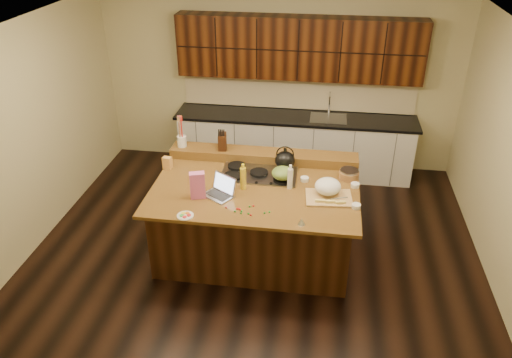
# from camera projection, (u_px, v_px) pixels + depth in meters

# --- Properties ---
(room) EXTENTS (5.52, 5.02, 2.72)m
(room) POSITION_uv_depth(u_px,v_px,m) (255.00, 154.00, 5.60)
(room) COLOR black
(room) RESTS_ON ground
(island) EXTENTS (2.40, 1.60, 0.92)m
(island) POSITION_uv_depth(u_px,v_px,m) (255.00, 219.00, 6.04)
(island) COLOR black
(island) RESTS_ON ground
(back_ledge) EXTENTS (2.40, 0.30, 0.12)m
(back_ledge) POSITION_uv_depth(u_px,v_px,m) (263.00, 156.00, 6.39)
(back_ledge) COLOR black
(back_ledge) RESTS_ON island
(cooktop) EXTENTS (0.92, 0.52, 0.05)m
(cooktop) POSITION_uv_depth(u_px,v_px,m) (259.00, 174.00, 6.06)
(cooktop) COLOR gray
(cooktop) RESTS_ON island
(back_counter) EXTENTS (3.70, 0.66, 2.40)m
(back_counter) POSITION_uv_depth(u_px,v_px,m) (296.00, 112.00, 7.66)
(back_counter) COLOR silver
(back_counter) RESTS_ON ground
(kettle) EXTENTS (0.29, 0.29, 0.22)m
(kettle) POSITION_uv_depth(u_px,v_px,m) (285.00, 160.00, 6.07)
(kettle) COLOR black
(kettle) RESTS_ON cooktop
(green_bowl) EXTENTS (0.34, 0.34, 0.14)m
(green_bowl) POSITION_uv_depth(u_px,v_px,m) (283.00, 173.00, 5.86)
(green_bowl) COLOR olive
(green_bowl) RESTS_ON cooktop
(laptop) EXTENTS (0.41, 0.39, 0.23)m
(laptop) POSITION_uv_depth(u_px,v_px,m) (221.00, 190.00, 5.64)
(laptop) COLOR #B7B7BC
(laptop) RESTS_ON island
(oil_bottle) EXTENTS (0.08, 0.08, 0.27)m
(oil_bottle) POSITION_uv_depth(u_px,v_px,m) (243.00, 178.00, 5.72)
(oil_bottle) COLOR yellow
(oil_bottle) RESTS_ON island
(vinegar_bottle) EXTENTS (0.08, 0.08, 0.25)m
(vinegar_bottle) POSITION_uv_depth(u_px,v_px,m) (290.00, 179.00, 5.74)
(vinegar_bottle) COLOR silver
(vinegar_bottle) RESTS_ON island
(wooden_tray) EXTENTS (0.54, 0.43, 0.21)m
(wooden_tray) POSITION_uv_depth(u_px,v_px,m) (328.00, 189.00, 5.59)
(wooden_tray) COLOR tan
(wooden_tray) RESTS_ON island
(ramekin_a) EXTENTS (0.13, 0.13, 0.04)m
(ramekin_a) POSITION_uv_depth(u_px,v_px,m) (356.00, 206.00, 5.42)
(ramekin_a) COLOR white
(ramekin_a) RESTS_ON island
(ramekin_b) EXTENTS (0.12, 0.12, 0.04)m
(ramekin_b) POSITION_uv_depth(u_px,v_px,m) (355.00, 185.00, 5.81)
(ramekin_b) COLOR white
(ramekin_b) RESTS_ON island
(ramekin_c) EXTENTS (0.11, 0.11, 0.04)m
(ramekin_c) POSITION_uv_depth(u_px,v_px,m) (305.00, 179.00, 5.93)
(ramekin_c) COLOR white
(ramekin_c) RESTS_ON island
(strainer_bowl) EXTENTS (0.27, 0.27, 0.09)m
(strainer_bowl) POSITION_uv_depth(u_px,v_px,m) (349.00, 175.00, 5.98)
(strainer_bowl) COLOR #996B3F
(strainer_bowl) RESTS_ON island
(kitchen_timer) EXTENTS (0.10, 0.10, 0.07)m
(kitchen_timer) POSITION_uv_depth(u_px,v_px,m) (301.00, 221.00, 5.14)
(kitchen_timer) COLOR silver
(kitchen_timer) RESTS_ON island
(pink_bag) EXTENTS (0.19, 0.14, 0.31)m
(pink_bag) POSITION_uv_depth(u_px,v_px,m) (197.00, 185.00, 5.54)
(pink_bag) COLOR pink
(pink_bag) RESTS_ON island
(candy_plate) EXTENTS (0.20, 0.20, 0.01)m
(candy_plate) POSITION_uv_depth(u_px,v_px,m) (185.00, 216.00, 5.28)
(candy_plate) COLOR white
(candy_plate) RESTS_ON island
(package_box) EXTENTS (0.12, 0.09, 0.15)m
(package_box) POSITION_uv_depth(u_px,v_px,m) (167.00, 163.00, 6.18)
(package_box) COLOR #E4A550
(package_box) RESTS_ON island
(utensil_crock) EXTENTS (0.13, 0.13, 0.14)m
(utensil_crock) POSITION_uv_depth(u_px,v_px,m) (182.00, 141.00, 6.46)
(utensil_crock) COLOR white
(utensil_crock) RESTS_ON back_ledge
(knife_block) EXTENTS (0.13, 0.18, 0.21)m
(knife_block) POSITION_uv_depth(u_px,v_px,m) (222.00, 141.00, 6.37)
(knife_block) COLOR black
(knife_block) RESTS_ON back_ledge
(gumdrop_0) EXTENTS (0.02, 0.02, 0.02)m
(gumdrop_0) POSITION_uv_depth(u_px,v_px,m) (253.00, 206.00, 5.44)
(gumdrop_0) COLOR red
(gumdrop_0) RESTS_ON island
(gumdrop_1) EXTENTS (0.02, 0.02, 0.02)m
(gumdrop_1) POSITION_uv_depth(u_px,v_px,m) (264.00, 213.00, 5.32)
(gumdrop_1) COLOR #198C26
(gumdrop_1) RESTS_ON island
(gumdrop_2) EXTENTS (0.02, 0.02, 0.02)m
(gumdrop_2) POSITION_uv_depth(u_px,v_px,m) (240.00, 210.00, 5.38)
(gumdrop_2) COLOR red
(gumdrop_2) RESTS_ON island
(gumdrop_3) EXTENTS (0.02, 0.02, 0.02)m
(gumdrop_3) POSITION_uv_depth(u_px,v_px,m) (242.00, 211.00, 5.35)
(gumdrop_3) COLOR #198C26
(gumdrop_3) RESTS_ON island
(gumdrop_4) EXTENTS (0.02, 0.02, 0.02)m
(gumdrop_4) POSITION_uv_depth(u_px,v_px,m) (240.00, 209.00, 5.39)
(gumdrop_4) COLOR red
(gumdrop_4) RESTS_ON island
(gumdrop_5) EXTENTS (0.02, 0.02, 0.02)m
(gumdrop_5) POSITION_uv_depth(u_px,v_px,m) (241.00, 213.00, 5.32)
(gumdrop_5) COLOR #198C26
(gumdrop_5) RESTS_ON island
(gumdrop_6) EXTENTS (0.02, 0.02, 0.02)m
(gumdrop_6) POSITION_uv_depth(u_px,v_px,m) (237.00, 209.00, 5.40)
(gumdrop_6) COLOR red
(gumdrop_6) RESTS_ON island
(gumdrop_7) EXTENTS (0.02, 0.02, 0.02)m
(gumdrop_7) POSITION_uv_depth(u_px,v_px,m) (235.00, 211.00, 5.35)
(gumdrop_7) COLOR #198C26
(gumdrop_7) RESTS_ON island
(gumdrop_8) EXTENTS (0.02, 0.02, 0.02)m
(gumdrop_8) POSITION_uv_depth(u_px,v_px,m) (226.00, 207.00, 5.42)
(gumdrop_8) COLOR red
(gumdrop_8) RESTS_ON island
(gumdrop_9) EXTENTS (0.02, 0.02, 0.02)m
(gumdrop_9) POSITION_uv_depth(u_px,v_px,m) (250.00, 207.00, 5.43)
(gumdrop_9) COLOR #198C26
(gumdrop_9) RESTS_ON island
(gumdrop_10) EXTENTS (0.02, 0.02, 0.02)m
(gumdrop_10) POSITION_uv_depth(u_px,v_px,m) (251.00, 215.00, 5.29)
(gumdrop_10) COLOR red
(gumdrop_10) RESTS_ON island
(gumdrop_11) EXTENTS (0.02, 0.02, 0.02)m
(gumdrop_11) POSITION_uv_depth(u_px,v_px,m) (248.00, 214.00, 5.31)
(gumdrop_11) COLOR #198C26
(gumdrop_11) RESTS_ON island
(gumdrop_12) EXTENTS (0.02, 0.02, 0.02)m
(gumdrop_12) POSITION_uv_depth(u_px,v_px,m) (238.00, 209.00, 5.39)
(gumdrop_12) COLOR red
(gumdrop_12) RESTS_ON island
(gumdrop_13) EXTENTS (0.02, 0.02, 0.02)m
(gumdrop_13) POSITION_uv_depth(u_px,v_px,m) (269.00, 212.00, 5.34)
(gumdrop_13) COLOR #198C26
(gumdrop_13) RESTS_ON island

